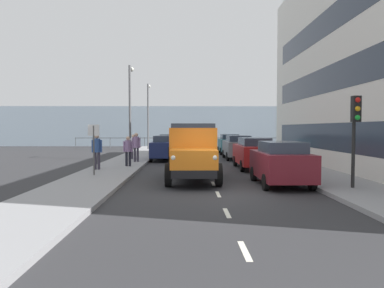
{
  "coord_description": "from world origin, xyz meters",
  "views": [
    {
      "loc": [
        1.05,
        12.55,
        2.23
      ],
      "look_at": [
        0.77,
        -7.98,
        1.34
      ],
      "focal_mm": 33.88,
      "sensor_mm": 36.0,
      "label": 1
    }
  ],
  "objects_px": {
    "pedestrian_couple_a": "(133,145)",
    "street_sign": "(94,141)",
    "car_red_kerbside_1": "(254,153)",
    "lamp_post_far": "(148,110)",
    "pedestrian_by_lamp": "(128,149)",
    "lamp_post_promenade": "(130,103)",
    "truck_vintage_orange": "(193,154)",
    "car_maroon_kerbside_near": "(281,163)",
    "car_grey_kerbside_2": "(238,147)",
    "pedestrian_couple_b": "(97,148)",
    "car_teal_kerbside_3": "(229,144)",
    "traffic_light_near": "(355,121)",
    "car_navy_oppositeside_0": "(165,147)",
    "car_black_oppositeside_1": "(169,144)",
    "pedestrian_near_railing": "(136,145)"
  },
  "relations": [
    {
      "from": "truck_vintage_orange",
      "to": "street_sign",
      "type": "xyz_separation_m",
      "value": [
        4.4,
        -1.06,
        0.5
      ]
    },
    {
      "from": "pedestrian_couple_a",
      "to": "street_sign",
      "type": "xyz_separation_m",
      "value": [
        0.5,
        8.43,
        0.55
      ]
    },
    {
      "from": "car_red_kerbside_1",
      "to": "pedestrian_by_lamp",
      "type": "height_order",
      "value": "pedestrian_by_lamp"
    },
    {
      "from": "car_navy_oppositeside_0",
      "to": "street_sign",
      "type": "height_order",
      "value": "street_sign"
    },
    {
      "from": "pedestrian_by_lamp",
      "to": "lamp_post_promenade",
      "type": "distance_m",
      "value": 6.49
    },
    {
      "from": "truck_vintage_orange",
      "to": "car_black_oppositeside_1",
      "type": "relative_size",
      "value": 1.27
    },
    {
      "from": "truck_vintage_orange",
      "to": "lamp_post_promenade",
      "type": "xyz_separation_m",
      "value": [
        4.27,
        -10.63,
        2.84
      ]
    },
    {
      "from": "truck_vintage_orange",
      "to": "car_maroon_kerbside_near",
      "type": "distance_m",
      "value": 3.59
    },
    {
      "from": "car_maroon_kerbside_near",
      "to": "street_sign",
      "type": "relative_size",
      "value": 1.7
    },
    {
      "from": "truck_vintage_orange",
      "to": "pedestrian_by_lamp",
      "type": "height_order",
      "value": "truck_vintage_orange"
    },
    {
      "from": "traffic_light_near",
      "to": "lamp_post_far",
      "type": "bearing_deg",
      "value": -68.11
    },
    {
      "from": "car_grey_kerbside_2",
      "to": "lamp_post_promenade",
      "type": "height_order",
      "value": "lamp_post_promenade"
    },
    {
      "from": "car_navy_oppositeside_0",
      "to": "pedestrian_couple_b",
      "type": "bearing_deg",
      "value": 66.62
    },
    {
      "from": "pedestrian_near_railing",
      "to": "street_sign",
      "type": "distance_m",
      "value": 6.55
    },
    {
      "from": "traffic_light_near",
      "to": "lamp_post_promenade",
      "type": "distance_m",
      "value": 16.58
    },
    {
      "from": "car_teal_kerbside_3",
      "to": "car_maroon_kerbside_near",
      "type": "bearing_deg",
      "value": 90.0
    },
    {
      "from": "street_sign",
      "to": "car_navy_oppositeside_0",
      "type": "bearing_deg",
      "value": -105.89
    },
    {
      "from": "car_teal_kerbside_3",
      "to": "lamp_post_promenade",
      "type": "xyz_separation_m",
      "value": [
        7.68,
        5.66,
        3.13
      ]
    },
    {
      "from": "truck_vintage_orange",
      "to": "car_red_kerbside_1",
      "type": "height_order",
      "value": "truck_vintage_orange"
    },
    {
      "from": "truck_vintage_orange",
      "to": "car_teal_kerbside_3",
      "type": "xyz_separation_m",
      "value": [
        -3.41,
        -16.3,
        -0.29
      ]
    },
    {
      "from": "pedestrian_couple_a",
      "to": "traffic_light_near",
      "type": "bearing_deg",
      "value": 128.06
    },
    {
      "from": "car_navy_oppositeside_0",
      "to": "car_grey_kerbside_2",
      "type": "bearing_deg",
      "value": -171.54
    },
    {
      "from": "car_teal_kerbside_3",
      "to": "pedestrian_couple_b",
      "type": "height_order",
      "value": "pedestrian_couple_b"
    },
    {
      "from": "car_maroon_kerbside_near",
      "to": "pedestrian_couple_b",
      "type": "relative_size",
      "value": 2.13
    },
    {
      "from": "pedestrian_by_lamp",
      "to": "pedestrian_near_railing",
      "type": "bearing_deg",
      "value": -91.64
    },
    {
      "from": "car_navy_oppositeside_0",
      "to": "lamp_post_promenade",
      "type": "height_order",
      "value": "lamp_post_promenade"
    },
    {
      "from": "car_red_kerbside_1",
      "to": "car_teal_kerbside_3",
      "type": "bearing_deg",
      "value": -90.0
    },
    {
      "from": "pedestrian_couple_b",
      "to": "lamp_post_promenade",
      "type": "distance_m",
      "value": 7.93
    },
    {
      "from": "truck_vintage_orange",
      "to": "car_maroon_kerbside_near",
      "type": "height_order",
      "value": "truck_vintage_orange"
    },
    {
      "from": "car_teal_kerbside_3",
      "to": "lamp_post_promenade",
      "type": "distance_m",
      "value": 10.04
    },
    {
      "from": "truck_vintage_orange",
      "to": "car_maroon_kerbside_near",
      "type": "bearing_deg",
      "value": 162.83
    },
    {
      "from": "car_red_kerbside_1",
      "to": "lamp_post_far",
      "type": "xyz_separation_m",
      "value": [
        7.6,
        -16.93,
        3.16
      ]
    },
    {
      "from": "pedestrian_couple_a",
      "to": "traffic_light_near",
      "type": "distance_m",
      "value": 15.44
    },
    {
      "from": "car_red_kerbside_1",
      "to": "street_sign",
      "type": "height_order",
      "value": "street_sign"
    },
    {
      "from": "truck_vintage_orange",
      "to": "car_grey_kerbside_2",
      "type": "relative_size",
      "value": 1.32
    },
    {
      "from": "car_red_kerbside_1",
      "to": "pedestrian_near_railing",
      "type": "distance_m",
      "value": 7.39
    },
    {
      "from": "car_black_oppositeside_1",
      "to": "car_maroon_kerbside_near",
      "type": "bearing_deg",
      "value": 107.36
    },
    {
      "from": "car_grey_kerbside_2",
      "to": "traffic_light_near",
      "type": "height_order",
      "value": "traffic_light_near"
    },
    {
      "from": "pedestrian_by_lamp",
      "to": "pedestrian_couple_a",
      "type": "bearing_deg",
      "value": -85.03
    },
    {
      "from": "car_teal_kerbside_3",
      "to": "car_black_oppositeside_1",
      "type": "height_order",
      "value": "same"
    },
    {
      "from": "car_navy_oppositeside_0",
      "to": "pedestrian_couple_a",
      "type": "xyz_separation_m",
      "value": [
        2.1,
        0.7,
        0.24
      ]
    },
    {
      "from": "pedestrian_by_lamp",
      "to": "lamp_post_promenade",
      "type": "height_order",
      "value": "lamp_post_promenade"
    },
    {
      "from": "car_grey_kerbside_2",
      "to": "car_black_oppositeside_1",
      "type": "relative_size",
      "value": 0.96
    },
    {
      "from": "truck_vintage_orange",
      "to": "pedestrian_near_railing",
      "type": "height_order",
      "value": "truck_vintage_orange"
    },
    {
      "from": "lamp_post_promenade",
      "to": "car_red_kerbside_1",
      "type": "bearing_deg",
      "value": 142.6
    },
    {
      "from": "pedestrian_couple_a",
      "to": "lamp_post_far",
      "type": "height_order",
      "value": "lamp_post_far"
    },
    {
      "from": "pedestrian_couple_b",
      "to": "lamp_post_far",
      "type": "relative_size",
      "value": 0.27
    },
    {
      "from": "pedestrian_near_railing",
      "to": "pedestrian_couple_a",
      "type": "height_order",
      "value": "pedestrian_near_railing"
    },
    {
      "from": "car_maroon_kerbside_near",
      "to": "car_black_oppositeside_1",
      "type": "bearing_deg",
      "value": -72.64
    },
    {
      "from": "pedestrian_couple_b",
      "to": "street_sign",
      "type": "relative_size",
      "value": 0.8
    }
  ]
}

